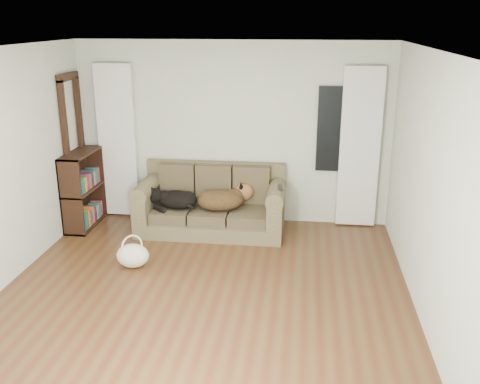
# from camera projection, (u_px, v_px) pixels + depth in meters

# --- Properties ---
(floor) EXTENTS (5.00, 5.00, 0.00)m
(floor) POSITION_uv_depth(u_px,v_px,m) (201.00, 301.00, 5.72)
(floor) COLOR #472614
(floor) RESTS_ON ground
(ceiling) EXTENTS (5.00, 5.00, 0.00)m
(ceiling) POSITION_uv_depth(u_px,v_px,m) (195.00, 50.00, 4.91)
(ceiling) COLOR white
(ceiling) RESTS_ON ground
(wall_back) EXTENTS (4.50, 0.04, 2.60)m
(wall_back) POSITION_uv_depth(u_px,v_px,m) (232.00, 133.00, 7.68)
(wall_back) COLOR beige
(wall_back) RESTS_ON ground
(wall_right) EXTENTS (0.04, 5.00, 2.60)m
(wall_right) POSITION_uv_depth(u_px,v_px,m) (432.00, 194.00, 5.05)
(wall_right) COLOR beige
(wall_right) RESTS_ON ground
(curtain_left) EXTENTS (0.55, 0.08, 2.25)m
(curtain_left) POSITION_uv_depth(u_px,v_px,m) (117.00, 142.00, 7.85)
(curtain_left) COLOR white
(curtain_left) RESTS_ON ground
(curtain_right) EXTENTS (0.55, 0.08, 2.25)m
(curtain_right) POSITION_uv_depth(u_px,v_px,m) (360.00, 148.00, 7.44)
(curtain_right) COLOR white
(curtain_right) RESTS_ON ground
(window_pane) EXTENTS (0.50, 0.03, 1.20)m
(window_pane) POSITION_uv_depth(u_px,v_px,m) (335.00, 129.00, 7.45)
(window_pane) COLOR black
(window_pane) RESTS_ON wall_back
(door_casing) EXTENTS (0.07, 0.60, 2.10)m
(door_casing) POSITION_uv_depth(u_px,v_px,m) (75.00, 153.00, 7.59)
(door_casing) COLOR black
(door_casing) RESTS_ON ground
(sofa) EXTENTS (2.03, 0.87, 0.83)m
(sofa) POSITION_uv_depth(u_px,v_px,m) (211.00, 200.00, 7.47)
(sofa) COLOR #4B4033
(sofa) RESTS_ON floor
(dog_black_lab) EXTENTS (0.67, 0.55, 0.25)m
(dog_black_lab) POSITION_uv_depth(u_px,v_px,m) (175.00, 199.00, 7.44)
(dog_black_lab) COLOR black
(dog_black_lab) RESTS_ON sofa
(dog_shepherd) EXTENTS (0.77, 0.61, 0.30)m
(dog_shepherd) POSITION_uv_depth(u_px,v_px,m) (224.00, 199.00, 7.40)
(dog_shepherd) COLOR black
(dog_shepherd) RESTS_ON sofa
(tv_remote) EXTENTS (0.07, 0.17, 0.02)m
(tv_remote) POSITION_uv_depth(u_px,v_px,m) (280.00, 187.00, 7.14)
(tv_remote) COLOR black
(tv_remote) RESTS_ON sofa
(tote_bag) EXTENTS (0.49, 0.45, 0.29)m
(tote_bag) POSITION_uv_depth(u_px,v_px,m) (133.00, 255.00, 6.46)
(tote_bag) COLOR beige
(tote_bag) RESTS_ON floor
(bookshelf) EXTENTS (0.43, 0.91, 1.09)m
(bookshelf) POSITION_uv_depth(u_px,v_px,m) (83.00, 192.00, 7.66)
(bookshelf) COLOR black
(bookshelf) RESTS_ON floor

